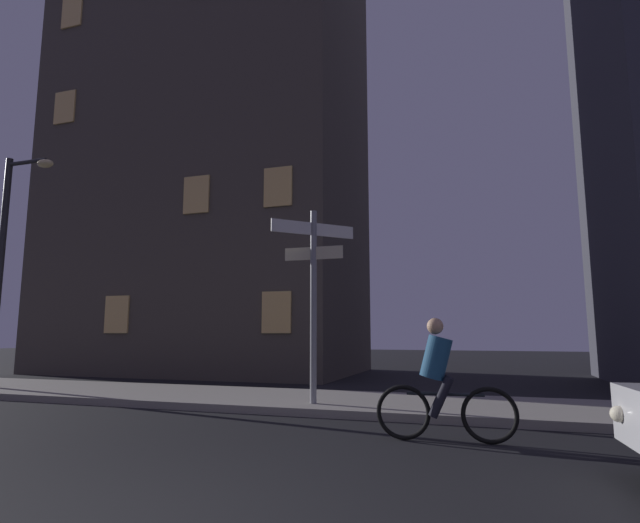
# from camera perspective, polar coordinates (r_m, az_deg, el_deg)

# --- Properties ---
(sidewalk_kerb) EXTENTS (40.00, 2.85, 0.14)m
(sidewalk_kerb) POSITION_cam_1_polar(r_m,az_deg,el_deg) (10.04, 4.32, -15.75)
(sidewalk_kerb) COLOR gray
(sidewalk_kerb) RESTS_ON ground_plane
(signpost) EXTENTS (1.24, 1.24, 3.58)m
(signpost) POSITION_cam_1_polar(r_m,az_deg,el_deg) (9.43, -0.75, -2.75)
(signpost) COLOR gray
(signpost) RESTS_ON sidewalk_kerb
(street_lamp) EXTENTS (1.46, 0.28, 5.61)m
(street_lamp) POSITION_cam_1_polar(r_m,az_deg,el_deg) (14.42, -31.91, 1.33)
(street_lamp) COLOR #2D2D30
(street_lamp) RESTS_ON sidewalk_kerb
(cyclist) EXTENTS (1.82, 0.35, 1.61)m
(cyclist) POSITION_cam_1_polar(r_m,az_deg,el_deg) (7.02, 13.54, -13.30)
(cyclist) COLOR black
(cyclist) RESTS_ON ground_plane
(building_left_block) EXTENTS (11.13, 6.21, 17.90)m
(building_left_block) POSITION_cam_1_polar(r_m,az_deg,el_deg) (20.63, -12.25, 13.53)
(building_left_block) COLOR #4C443D
(building_left_block) RESTS_ON ground_plane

